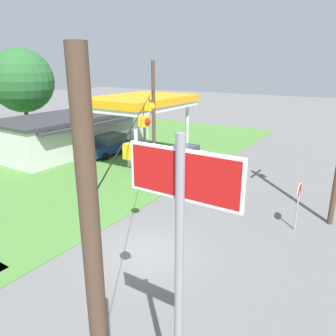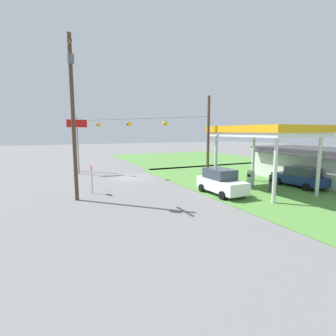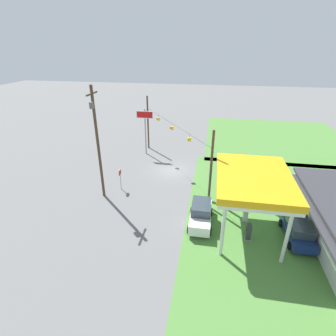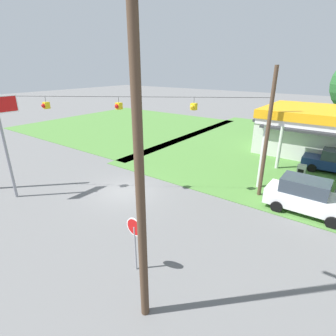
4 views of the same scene
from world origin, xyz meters
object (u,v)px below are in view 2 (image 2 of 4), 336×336
(car_at_pumps_rear, at_px, (300,177))
(stop_sign_roadside, at_px, (92,172))
(fuel_pump_far, at_px, (273,185))
(gas_station_canopy, at_px, (264,132))
(gas_station_store, at_px, (332,166))
(utility_pole_main, at_px, (73,111))
(fuel_pump_near, at_px, (251,179))
(car_at_pumps_front, at_px, (221,182))
(stop_sign_overhead, at_px, (77,133))

(car_at_pumps_rear, distance_m, stop_sign_roadside, 18.47)
(fuel_pump_far, distance_m, car_at_pumps_rear, 4.20)
(gas_station_canopy, distance_m, gas_station_store, 9.16)
(gas_station_store, xyz_separation_m, stop_sign_roadside, (-5.58, -22.00, 0.11))
(utility_pole_main, bearing_deg, stop_sign_roadside, 141.68)
(gas_station_store, relative_size, fuel_pump_near, 9.95)
(car_at_pumps_front, bearing_deg, fuel_pump_near, 105.25)
(fuel_pump_near, xyz_separation_m, utility_pole_main, (-1.93, -14.85, 5.81))
(gas_station_canopy, relative_size, car_at_pumps_front, 1.84)
(gas_station_store, xyz_separation_m, fuel_pump_near, (-1.90, -8.53, -0.98))
(fuel_pump_far, bearing_deg, gas_station_canopy, 179.93)
(stop_sign_roadside, bearing_deg, fuel_pump_near, -105.25)
(car_at_pumps_rear, bearing_deg, gas_station_canopy, 81.10)
(gas_station_store, height_order, utility_pole_main, utility_pole_main)
(fuel_pump_far, bearing_deg, car_at_pumps_front, -110.05)
(gas_station_store, distance_m, fuel_pump_far, 8.61)
(gas_station_canopy, relative_size, stop_sign_roadside, 3.39)
(fuel_pump_near, relative_size, stop_sign_overhead, 0.22)
(fuel_pump_near, xyz_separation_m, car_at_pumps_front, (1.11, -4.12, 0.32))
(gas_station_canopy, relative_size, car_at_pumps_rear, 1.76)
(utility_pole_main, bearing_deg, fuel_pump_near, 82.58)
(stop_sign_overhead, bearing_deg, gas_station_canopy, 39.94)
(fuel_pump_near, distance_m, fuel_pump_far, 2.62)
(gas_station_store, xyz_separation_m, fuel_pump_far, (0.71, -8.53, -0.98))
(fuel_pump_far, bearing_deg, fuel_pump_near, 180.00)
(gas_station_canopy, distance_m, car_at_pumps_rear, 5.81)
(gas_station_store, height_order, car_at_pumps_front, gas_station_store)
(fuel_pump_far, xyz_separation_m, car_at_pumps_front, (-1.50, -4.12, 0.32))
(fuel_pump_near, relative_size, utility_pole_main, 0.13)
(car_at_pumps_front, bearing_deg, gas_station_store, 86.55)
(car_at_pumps_front, distance_m, car_at_pumps_rear, 8.28)
(gas_station_store, relative_size, fuel_pump_far, 9.95)
(car_at_pumps_front, distance_m, stop_sign_overhead, 18.58)
(gas_station_store, distance_m, stop_sign_overhead, 27.53)
(fuel_pump_far, relative_size, car_at_pumps_rear, 0.32)
(car_at_pumps_rear, relative_size, utility_pole_main, 0.41)
(fuel_pump_far, distance_m, stop_sign_roadside, 14.91)
(car_at_pumps_rear, relative_size, stop_sign_roadside, 1.92)
(fuel_pump_near, height_order, car_at_pumps_rear, car_at_pumps_rear)
(gas_station_store, relative_size, utility_pole_main, 1.29)
(gas_station_canopy, distance_m, stop_sign_roadside, 14.72)
(gas_station_canopy, bearing_deg, stop_sign_overhead, -140.06)
(car_at_pumps_front, bearing_deg, stop_sign_overhead, -149.54)
(gas_station_canopy, distance_m, car_at_pumps_front, 5.72)
(car_at_pumps_rear, bearing_deg, fuel_pump_near, 64.42)
(gas_station_canopy, distance_m, fuel_pump_near, 4.47)
(car_at_pumps_front, bearing_deg, gas_station_canopy, 87.42)
(utility_pole_main, bearing_deg, gas_station_canopy, 77.69)
(fuel_pump_near, xyz_separation_m, stop_sign_roadside, (-3.67, -13.48, 1.09))
(car_at_pumps_front, relative_size, utility_pole_main, 0.39)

